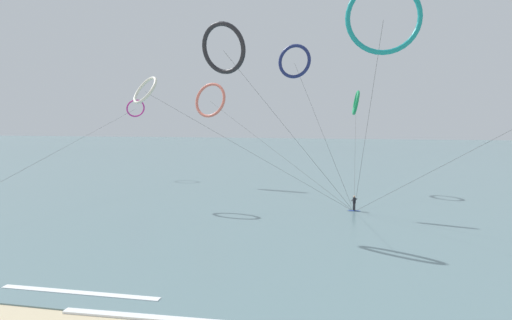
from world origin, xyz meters
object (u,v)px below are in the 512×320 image
Objects in this scene: surfer_cobalt at (354,204)px; kite_navy at (294,61)px; kite_emerald at (356,103)px; kite_ivory at (145,90)px; kite_magenta at (135,109)px; kite_teal at (383,17)px; kite_charcoal at (223,48)px; kite_coral at (210,100)px.

kite_navy is at bearing 47.14° from surfer_cobalt.
kite_emerald is 28.83m from kite_ivory.
surfer_cobalt is 43.96m from kite_magenta.
kite_teal is at bearing 7.80° from kite_ivory.
kite_ivory reaches higher than surfer_cobalt.
kite_teal reaches higher than kite_emerald.
kite_charcoal is 11.44m from kite_navy.
kite_charcoal reaches higher than kite_coral.
surfer_cobalt is 29.79m from kite_coral.
kite_teal is at bearing -48.46° from kite_navy.
kite_charcoal is at bearing 153.26° from kite_teal.
surfer_cobalt is 27.52m from kite_ivory.
kite_coral is 0.48× the size of kite_magenta.
kite_navy is at bearing 103.19° from kite_magenta.
kite_teal is (1.52, -14.43, 16.67)m from surfer_cobalt.
kite_coral is 38.94m from kite_teal.
kite_ivory is (-2.87, -16.21, 0.53)m from kite_coral.
kite_magenta is at bearing -103.63° from kite_emerald.
kite_charcoal is at bearing -51.93° from kite_coral.
kite_ivory is (-17.57, -1.33, -3.10)m from kite_navy.
kite_ivory is at bearing -62.81° from kite_emerald.
kite_magenta is (-38.20, 36.02, -5.68)m from kite_teal.
kite_teal is at bearing 176.02° from kite_charcoal.
kite_navy is (-8.40, 16.14, -0.93)m from kite_teal.
surfer_cobalt is 0.09× the size of kite_navy.
kite_charcoal is 1.03× the size of kite_navy.
kite_emerald is at bearing -98.27° from kite_charcoal.
kite_emerald is at bearing 127.15° from kite_magenta.
surfer_cobalt is at bearing 36.60° from kite_ivory.
surfer_cobalt is 0.06× the size of kite_ivory.
kite_ivory is 24.54m from kite_magenta.
kite_emerald is at bearing 89.43° from kite_teal.
kite_coral is 26.88m from kite_charcoal.
surfer_cobalt is 0.10× the size of kite_emerald.
kite_coral is at bearing 123.60° from kite_teal.
kite_charcoal is 27.08m from kite_emerald.
kite_coral is at bearing 118.60° from kite_magenta.
kite_emerald is (21.80, -1.34, -0.61)m from kite_coral.
kite_navy is 0.69× the size of kite_ivory.
surfer_cobalt is 0.03× the size of kite_magenta.
kite_teal is 18.21m from kite_navy.
kite_coral reaches higher than kite_magenta.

